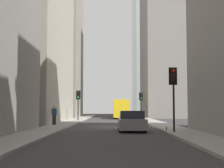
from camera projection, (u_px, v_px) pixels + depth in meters
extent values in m
plane|color=#302D30|center=(111.00, 127.00, 28.10)|extent=(135.00, 135.00, 0.00)
cube|color=gray|center=(59.00, 126.00, 28.10)|extent=(90.00, 2.20, 0.14)
cube|color=gray|center=(164.00, 126.00, 28.11)|extent=(90.00, 2.20, 0.14)
cube|color=gray|center=(171.00, 26.00, 58.33)|extent=(14.14, 10.00, 32.31)
cube|color=#A8A091|center=(21.00, 19.00, 38.76)|extent=(19.59, 10.00, 24.06)
cube|color=gray|center=(52.00, 37.00, 58.54)|extent=(13.39, 10.00, 28.35)
cube|color=#ADBCB7|center=(161.00, 5.00, 83.49)|extent=(16.96, 14.00, 55.46)
cube|color=yellow|center=(121.00, 109.00, 49.00)|extent=(4.60, 2.25, 2.60)
cube|color=#38383D|center=(120.00, 111.00, 52.16)|extent=(1.90, 2.25, 1.90)
cube|color=black|center=(120.00, 107.00, 52.21)|extent=(1.92, 2.09, 0.64)
cylinder|color=black|center=(127.00, 116.00, 52.11)|extent=(0.88, 0.28, 0.88)
cylinder|color=black|center=(114.00, 116.00, 52.11)|extent=(0.88, 0.28, 0.88)
cylinder|color=black|center=(128.00, 116.00, 47.52)|extent=(0.88, 0.28, 0.88)
cylinder|color=black|center=(114.00, 116.00, 47.52)|extent=(0.88, 0.28, 0.88)
cube|color=slate|center=(132.00, 124.00, 22.71)|extent=(4.30, 1.78, 0.70)
cube|color=black|center=(132.00, 115.00, 22.56)|extent=(2.10, 1.58, 0.54)
cylinder|color=black|center=(141.00, 126.00, 24.05)|extent=(0.64, 0.22, 0.64)
cylinder|color=black|center=(120.00, 126.00, 24.04)|extent=(0.64, 0.22, 0.64)
cylinder|color=black|center=(145.00, 128.00, 21.35)|extent=(0.64, 0.22, 0.64)
cylinder|color=black|center=(121.00, 128.00, 21.35)|extent=(0.64, 0.22, 0.64)
cylinder|color=black|center=(174.00, 107.00, 20.33)|extent=(0.12, 0.12, 3.00)
cube|color=black|center=(173.00, 76.00, 20.47)|extent=(0.28, 0.32, 0.90)
cube|color=black|center=(173.00, 76.00, 20.63)|extent=(0.03, 0.52, 1.10)
sphere|color=red|center=(174.00, 71.00, 20.34)|extent=(0.20, 0.20, 0.20)
sphere|color=black|center=(174.00, 76.00, 20.31)|extent=(0.20, 0.20, 0.20)
sphere|color=black|center=(174.00, 80.00, 20.29)|extent=(0.20, 0.20, 0.20)
cylinder|color=black|center=(78.00, 109.00, 40.03)|extent=(0.12, 0.12, 2.62)
cube|color=black|center=(78.00, 95.00, 40.16)|extent=(0.28, 0.32, 0.90)
cube|color=black|center=(78.00, 95.00, 40.32)|extent=(0.03, 0.52, 1.10)
sphere|color=black|center=(78.00, 92.00, 40.03)|extent=(0.20, 0.20, 0.20)
sphere|color=black|center=(78.00, 95.00, 40.00)|extent=(0.20, 0.20, 0.20)
sphere|color=green|center=(78.00, 97.00, 39.98)|extent=(0.20, 0.20, 0.20)
cylinder|color=black|center=(141.00, 109.00, 47.03)|extent=(0.12, 0.12, 2.69)
cube|color=black|center=(141.00, 96.00, 47.16)|extent=(0.28, 0.32, 0.90)
cube|color=black|center=(141.00, 96.00, 47.32)|extent=(0.03, 0.52, 1.10)
sphere|color=black|center=(141.00, 94.00, 47.03)|extent=(0.20, 0.20, 0.20)
sphere|color=black|center=(141.00, 96.00, 47.00)|extent=(0.20, 0.20, 0.20)
sphere|color=green|center=(141.00, 98.00, 46.98)|extent=(0.20, 0.20, 0.20)
cylinder|color=black|center=(55.00, 120.00, 29.12)|extent=(0.16, 0.16, 0.83)
cylinder|color=black|center=(53.00, 120.00, 29.12)|extent=(0.16, 0.16, 0.83)
cube|color=navy|center=(54.00, 112.00, 29.18)|extent=(0.26, 0.44, 0.60)
sphere|color=tan|center=(54.00, 107.00, 29.21)|extent=(0.22, 0.22, 0.22)
cylinder|color=#236033|center=(166.00, 129.00, 21.49)|extent=(0.07, 0.07, 0.20)
cylinder|color=#236033|center=(166.00, 127.00, 21.50)|extent=(0.03, 0.03, 0.07)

